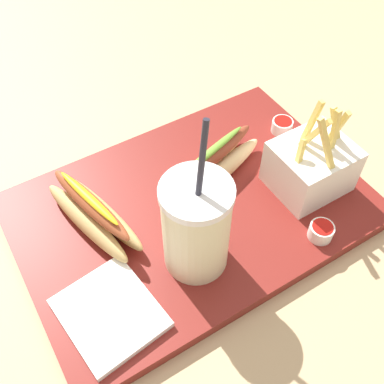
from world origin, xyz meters
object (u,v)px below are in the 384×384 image
at_px(soda_cup, 196,226).
at_px(hot_dog_1, 212,165).
at_px(napkin_stack, 110,313).
at_px(fries_basket, 311,166).
at_px(ketchup_cup_2, 321,231).
at_px(hot_dog_2, 93,213).
at_px(ketchup_cup_1, 282,125).

distance_m(soda_cup, hot_dog_1, 0.16).
bearing_deg(hot_dog_1, napkin_stack, -151.24).
height_order(fries_basket, hot_dog_1, fries_basket).
height_order(hot_dog_1, napkin_stack, hot_dog_1).
relative_size(ketchup_cup_2, napkin_stack, 0.28).
relative_size(fries_basket, hot_dog_2, 0.83).
distance_m(soda_cup, ketchup_cup_2, 0.18).
relative_size(soda_cup, hot_dog_1, 1.18).
xyz_separation_m(hot_dog_1, ketchup_cup_1, (0.15, 0.02, -0.01)).
xyz_separation_m(ketchup_cup_2, napkin_stack, (-0.29, 0.05, -0.01)).
bearing_deg(soda_cup, ketchup_cup_1, 28.02).
bearing_deg(napkin_stack, hot_dog_1, 28.76).
xyz_separation_m(soda_cup, ketchup_cup_2, (0.16, -0.06, -0.06)).
height_order(ketchup_cup_2, napkin_stack, ketchup_cup_2).
relative_size(ketchup_cup_1, napkin_stack, 0.29).
bearing_deg(ketchup_cup_1, fries_basket, -110.24).
distance_m(ketchup_cup_1, napkin_stack, 0.41).
xyz_separation_m(fries_basket, napkin_stack, (-0.34, -0.04, -0.03)).
relative_size(hot_dog_2, napkin_stack, 1.52).
height_order(soda_cup, napkin_stack, soda_cup).
relative_size(fries_basket, ketchup_cup_1, 4.41).
xyz_separation_m(ketchup_cup_1, napkin_stack, (-0.38, -0.15, -0.01)).
relative_size(soda_cup, hot_dog_2, 1.27).
distance_m(hot_dog_1, ketchup_cup_1, 0.15).
bearing_deg(hot_dog_1, hot_dog_2, 177.54).
bearing_deg(ketchup_cup_2, ketchup_cup_1, 65.68).
bearing_deg(fries_basket, soda_cup, -173.75).
bearing_deg(hot_dog_2, napkin_stack, -106.80).
bearing_deg(ketchup_cup_2, napkin_stack, 171.19).
height_order(hot_dog_1, ketchup_cup_1, hot_dog_1).
bearing_deg(napkin_stack, soda_cup, 6.12).
height_order(hot_dog_2, napkin_stack, hot_dog_2).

